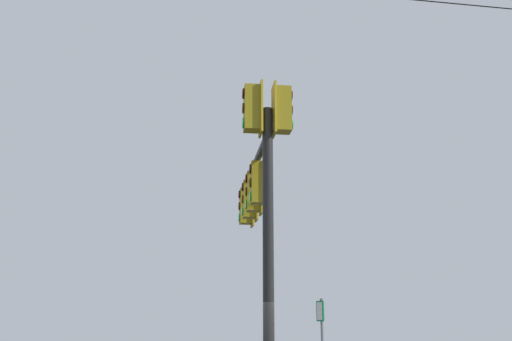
{
  "coord_description": "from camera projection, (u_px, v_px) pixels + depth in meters",
  "views": [
    {
      "loc": [
        7.1,
        6.09,
        2.2
      ],
      "look_at": [
        -2.08,
        -0.84,
        5.36
      ],
      "focal_mm": 38.25,
      "sensor_mm": 36.0,
      "label": 1
    }
  ],
  "objects": [
    {
      "name": "signal_mast_assembly",
      "position": [
        259.0,
        192.0,
        11.41
      ],
      "size": [
        4.0,
        3.9,
        6.62
      ],
      "color": "black",
      "rests_on": "ground"
    }
  ]
}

